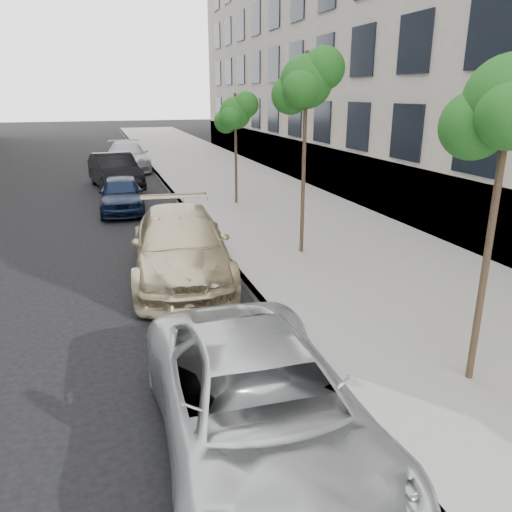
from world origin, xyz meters
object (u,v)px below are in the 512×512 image
sedan_rear (128,156)px  tree_mid (307,82)px  tree_near (512,103)px  sedan_black (115,171)px  minivan (260,407)px  sedan_blue (122,194)px  suv (181,245)px  tree_far (236,113)px

sedan_rear → tree_mid: bearing=-79.9°
tree_near → sedan_black: (-4.27, 18.34, -3.27)m
sedan_black → minivan: bearing=-96.9°
tree_near → sedan_blue: bearing=107.6°
tree_mid → minivan: tree_mid is taller
tree_mid → sedan_rear: 18.15m
suv → tree_mid: bearing=15.8°
minivan → sedan_rear: bearing=91.4°
tree_far → sedan_rear: size_ratio=0.77×
tree_mid → sedan_black: (-4.27, 11.84, -3.63)m
suv → sedan_rear: suv is taller
tree_near → tree_far: size_ratio=1.15×
minivan → sedan_black: (-0.80, 18.87, 0.09)m
tree_far → sedan_black: bearing=128.6°
tree_mid → tree_far: size_ratio=1.25×
sedan_blue → tree_far: bearing=-2.8°
tree_mid → minivan: (-3.48, -7.03, -3.71)m
tree_mid → tree_far: bearing=90.0°
tree_far → sedan_rear: 11.78m
suv → tree_far: bearing=70.9°
tree_near → sedan_rear: (-3.33, 23.97, -3.28)m
minivan → suv: size_ratio=0.94×
tree_near → tree_mid: 6.51m
minivan → sedan_rear: sedan_rear is taller
tree_mid → suv: 4.96m
tree_mid → suv: tree_mid is taller
tree_mid → sedan_black: size_ratio=1.07×
tree_far → sedan_blue: tree_far is taller
tree_mid → sedan_blue: size_ratio=1.34×
sedan_blue → sedan_black: size_ratio=0.80×
minivan → suv: 6.46m
tree_far → suv: bearing=-115.2°
tree_near → tree_mid: (0.00, 6.50, 0.36)m
sedan_blue → minivan: bearing=-84.0°
tree_far → sedan_black: (-4.27, 5.34, -2.67)m
minivan → sedan_blue: 13.96m
tree_mid → minivan: 8.68m
minivan → sedan_blue: size_ratio=1.32×
tree_near → tree_far: (0.00, 13.00, -0.59)m
minivan → sedan_black: bearing=94.2°
tree_far → sedan_blue: 5.12m
tree_near → suv: (-3.33, 5.93, -3.27)m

